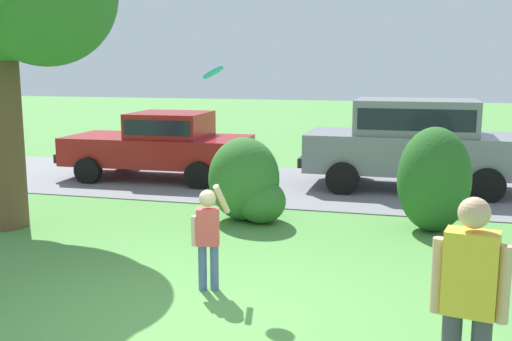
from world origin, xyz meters
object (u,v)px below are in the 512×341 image
(parked_suv, at_px, (415,140))
(child_thrower, at_px, (208,231))
(frisbee, at_px, (213,72))
(parked_sedan, at_px, (162,143))
(adult_onlooker, at_px, (469,302))

(parked_suv, height_order, child_thrower, parked_suv)
(parked_suv, height_order, frisbee, frisbee)
(parked_sedan, relative_size, adult_onlooker, 2.55)
(frisbee, height_order, adult_onlooker, frisbee)
(parked_sedan, height_order, frisbee, frisbee)
(adult_onlooker, bearing_deg, parked_suv, 92.66)
(frisbee, bearing_deg, parked_sedan, 119.43)
(child_thrower, xyz_separation_m, adult_onlooker, (2.70, -2.16, 0.27))
(adult_onlooker, bearing_deg, parked_sedan, 125.36)
(frisbee, distance_m, adult_onlooker, 4.29)
(parked_sedan, height_order, child_thrower, parked_sedan)
(parked_sedan, relative_size, child_thrower, 3.45)
(parked_sedan, xyz_separation_m, frisbee, (3.24, -5.75, 1.69))
(frisbee, xyz_separation_m, adult_onlooker, (2.84, -2.82, -1.56))
(parked_sedan, relative_size, parked_suv, 0.94)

